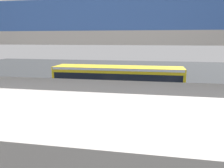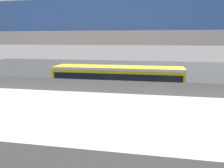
# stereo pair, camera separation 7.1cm
# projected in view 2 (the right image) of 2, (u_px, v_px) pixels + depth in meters

# --- Properties ---
(ground) EXTENTS (80.00, 80.00, 0.00)m
(ground) POSITION_uv_depth(u_px,v_px,m) (123.00, 100.00, 21.66)
(ground) COLOR #2D3033
(city_bus) EXTENTS (11.54, 2.85, 3.15)m
(city_bus) POSITION_uv_depth(u_px,v_px,m) (118.00, 81.00, 21.05)
(city_bus) COLOR yellow
(city_bus) RESTS_ON ground
(traffic_sign) EXTENTS (0.08, 0.60, 2.80)m
(traffic_sign) POSITION_uv_depth(u_px,v_px,m) (184.00, 75.00, 24.13)
(traffic_sign) COLOR slate
(traffic_sign) RESTS_ON ground
(lane_dash_leftmost) EXTENTS (2.00, 0.20, 0.01)m
(lane_dash_leftmost) POSITION_uv_depth(u_px,v_px,m) (167.00, 96.00, 23.12)
(lane_dash_leftmost) COLOR silver
(lane_dash_leftmost) RESTS_ON ground
(lane_dash_left) EXTENTS (2.00, 0.20, 0.01)m
(lane_dash_left) POSITION_uv_depth(u_px,v_px,m) (127.00, 94.00, 23.88)
(lane_dash_left) COLOR silver
(lane_dash_left) RESTS_ON ground
(lane_dash_centre) EXTENTS (2.00, 0.20, 0.01)m
(lane_dash_centre) POSITION_uv_depth(u_px,v_px,m) (89.00, 93.00, 24.64)
(lane_dash_centre) COLOR silver
(lane_dash_centre) RESTS_ON ground
(pedestrian_overpass) EXTENTS (31.52, 2.60, 6.96)m
(pedestrian_overpass) POSITION_uv_depth(u_px,v_px,m) (84.00, 47.00, 9.73)
(pedestrian_overpass) COLOR #B2ADA5
(pedestrian_overpass) RESTS_ON ground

